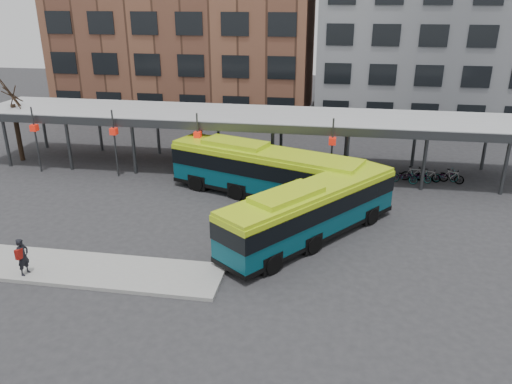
% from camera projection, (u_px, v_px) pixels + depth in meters
% --- Properties ---
extents(ground, '(120.00, 120.00, 0.00)m').
position_uv_depth(ground, '(206.00, 250.00, 25.44)').
color(ground, '#28282B').
rests_on(ground, ground).
extents(boarding_island, '(14.00, 3.00, 0.18)m').
position_uv_depth(boarding_island, '(76.00, 269.00, 23.50)').
color(boarding_island, gray).
rests_on(boarding_island, ground).
extents(canopy, '(40.00, 6.53, 4.80)m').
position_uv_depth(canopy, '(249.00, 117.00, 35.80)').
color(canopy, '#999B9E').
rests_on(canopy, ground).
extents(tree, '(1.64, 1.64, 5.60)m').
position_uv_depth(tree, '(17.00, 130.00, 38.29)').
color(tree, black).
rests_on(tree, ground).
extents(building_brick, '(26.00, 14.00, 22.00)m').
position_uv_depth(building_brick, '(188.00, 6.00, 52.23)').
color(building_brick, brown).
rests_on(building_brick, ground).
extents(building_grey, '(24.00, 14.00, 20.00)m').
position_uv_depth(building_grey, '(445.00, 18.00, 48.63)').
color(building_grey, slate).
rests_on(building_grey, ground).
extents(bus_front, '(8.98, 10.67, 3.19)m').
position_uv_depth(bus_front, '(311.00, 210.00, 25.97)').
color(bus_front, '#074150').
rests_on(bus_front, ground).
extents(bus_rear, '(12.58, 6.71, 3.43)m').
position_uv_depth(bus_rear, '(263.00, 170.00, 31.49)').
color(bus_rear, '#074150').
rests_on(bus_rear, ground).
extents(pedestrian, '(0.54, 0.72, 1.77)m').
position_uv_depth(pedestrian, '(23.00, 257.00, 22.57)').
color(pedestrian, black).
rests_on(pedestrian, boarding_island).
extents(bike_rack, '(5.05, 1.65, 1.04)m').
position_uv_depth(bike_rack, '(426.00, 176.00, 34.39)').
color(bike_rack, slate).
rests_on(bike_rack, ground).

